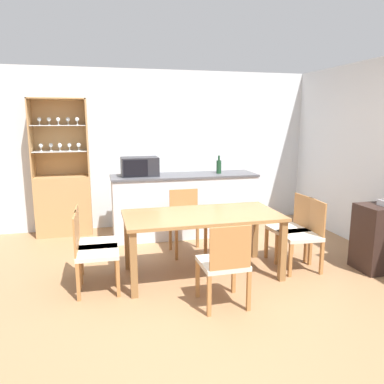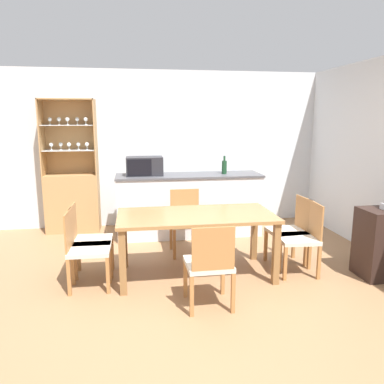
{
  "view_description": "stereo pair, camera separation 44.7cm",
  "coord_description": "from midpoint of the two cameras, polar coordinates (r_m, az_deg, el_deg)",
  "views": [
    {
      "loc": [
        -1.01,
        -3.55,
        1.77
      ],
      "look_at": [
        0.18,
        1.14,
        0.82
      ],
      "focal_mm": 35.0,
      "sensor_mm": 36.0,
      "label": 1
    },
    {
      "loc": [
        -0.57,
        -3.64,
        1.77
      ],
      "look_at": [
        0.18,
        1.14,
        0.82
      ],
      "focal_mm": 35.0,
      "sensor_mm": 36.0,
      "label": 2
    }
  ],
  "objects": [
    {
      "name": "ground_plane",
      "position": [
        4.09,
        -1.69,
        -14.58
      ],
      "size": [
        18.0,
        18.0,
        0.0
      ],
      "primitive_type": "plane",
      "color": "#936B47"
    },
    {
      "name": "wall_back",
      "position": [
        6.3,
        -7.0,
        6.48
      ],
      "size": [
        6.8,
        0.06,
        2.55
      ],
      "color": "silver",
      "rests_on": "ground_plane"
    },
    {
      "name": "kitchen_counter",
      "position": [
        5.75,
        -3.38,
        -1.98
      ],
      "size": [
        2.2,
        0.61,
        0.94
      ],
      "color": "silver",
      "rests_on": "ground_plane"
    },
    {
      "name": "display_cabinet",
      "position": [
        6.17,
        -20.98,
        -0.52
      ],
      "size": [
        0.82,
        0.39,
        2.07
      ],
      "color": "tan",
      "rests_on": "ground_plane"
    },
    {
      "name": "dining_table",
      "position": [
        4.22,
        -1.47,
        -4.56
      ],
      "size": [
        1.75,
        0.87,
        0.72
      ],
      "color": "olive",
      "rests_on": "ground_plane"
    },
    {
      "name": "dining_chair_side_left_far",
      "position": [
        4.32,
        -17.73,
        -7.55
      ],
      "size": [
        0.44,
        0.44,
        0.84
      ],
      "rotation": [
        0.0,
        0.0,
        -1.6
      ],
      "color": "beige",
      "rests_on": "ground_plane"
    },
    {
      "name": "dining_chair_side_right_far",
      "position": [
        4.79,
        12.39,
        -5.44
      ],
      "size": [
        0.46,
        0.46,
        0.84
      ],
      "rotation": [
        0.0,
        0.0,
        1.65
      ],
      "color": "beige",
      "rests_on": "ground_plane"
    },
    {
      "name": "dining_chair_side_right_near",
      "position": [
        4.57,
        13.88,
        -6.33
      ],
      "size": [
        0.45,
        0.45,
        0.84
      ],
      "rotation": [
        0.0,
        0.0,
        1.5
      ],
      "color": "beige",
      "rests_on": "ground_plane"
    },
    {
      "name": "dining_chair_side_left_near",
      "position": [
        4.07,
        -17.94,
        -8.7
      ],
      "size": [
        0.44,
        0.44,
        0.84
      ],
      "rotation": [
        0.0,
        0.0,
        -1.59
      ],
      "color": "beige",
      "rests_on": "ground_plane"
    },
    {
      "name": "dining_chair_head_near",
      "position": [
        3.58,
        1.3,
        -10.89
      ],
      "size": [
        0.43,
        0.43,
        0.84
      ],
      "rotation": [
        0.0,
        0.0,
        0.01
      ],
      "color": "beige",
      "rests_on": "ground_plane"
    },
    {
      "name": "dining_chair_head_far",
      "position": [
        4.99,
        -3.41,
        -4.52
      ],
      "size": [
        0.43,
        0.43,
        0.84
      ],
      "rotation": [
        0.0,
        0.0,
        3.15
      ],
      "color": "beige",
      "rests_on": "ground_plane"
    },
    {
      "name": "microwave",
      "position": [
        5.59,
        -10.27,
        3.82
      ],
      "size": [
        0.54,
        0.34,
        0.28
      ],
      "color": "#232328",
      "rests_on": "kitchen_counter"
    },
    {
      "name": "wine_bottle",
      "position": [
        5.77,
        1.9,
        3.91
      ],
      "size": [
        0.08,
        0.08,
        0.28
      ],
      "color": "#193D23",
      "rests_on": "kitchen_counter"
    },
    {
      "name": "side_cabinet",
      "position": [
        4.9,
        24.91,
        -6.3
      ],
      "size": [
        0.63,
        0.42,
        0.79
      ],
      "color": "black",
      "rests_on": "ground_plane"
    }
  ]
}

